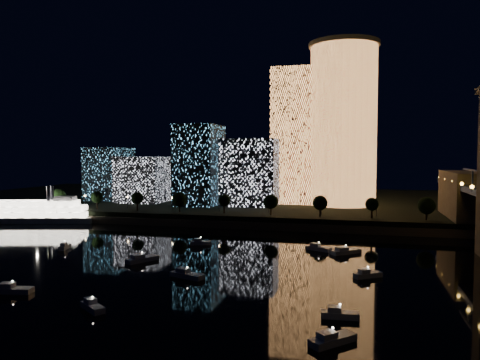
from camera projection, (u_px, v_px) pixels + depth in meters
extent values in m
plane|color=black|center=(244.00, 289.00, 104.97)|extent=(520.00, 520.00, 0.00)
cube|color=black|center=(312.00, 203.00, 259.70)|extent=(420.00, 160.00, 5.00)
cube|color=#6B5E4C|center=(293.00, 226.00, 184.26)|extent=(420.00, 6.00, 3.00)
cylinder|color=#F99B4F|center=(343.00, 127.00, 228.14)|extent=(32.00, 32.00, 76.66)
cylinder|color=#6B5E4C|center=(344.00, 45.00, 225.86)|extent=(34.00, 34.00, 2.00)
cube|color=#F99B4F|center=(294.00, 136.00, 238.30)|extent=(21.31, 21.31, 67.81)
cube|color=white|center=(251.00, 172.00, 228.41)|extent=(26.27, 22.23, 32.33)
cube|color=#54B0E4|center=(199.00, 165.00, 229.96)|extent=(19.60, 25.48, 39.20)
cube|color=white|center=(143.00, 179.00, 243.56)|extent=(23.51, 21.37, 23.51)
cube|color=#54B0E4|center=(109.00, 173.00, 256.16)|extent=(20.33, 22.36, 28.46)
cube|color=#6B5E4C|center=(463.00, 201.00, 185.22)|extent=(12.00, 40.00, 23.00)
cube|color=#162249|center=(474.00, 181.00, 147.15)|extent=(0.50, 0.50, 7.00)
sphere|color=#FFB038|center=(453.00, 181.00, 176.41)|extent=(1.20, 1.20, 1.20)
cube|color=silver|center=(36.00, 219.00, 205.69)|extent=(52.28, 24.28, 2.55)
cube|color=white|center=(36.00, 214.00, 205.55)|extent=(47.90, 22.17, 2.34)
cube|color=white|center=(36.00, 209.00, 205.41)|extent=(43.52, 20.06, 2.34)
cube|color=white|center=(36.00, 203.00, 205.28)|extent=(37.09, 17.41, 2.34)
cube|color=silver|center=(65.00, 199.00, 205.29)|extent=(9.84, 8.33, 1.91)
cylinder|color=black|center=(48.00, 194.00, 202.97)|extent=(1.49, 1.49, 6.37)
cylinder|color=black|center=(52.00, 193.00, 207.21)|extent=(1.49, 1.49, 6.37)
cube|color=silver|center=(319.00, 249.00, 146.00)|extent=(8.50, 5.90, 1.20)
cube|color=silver|center=(315.00, 245.00, 146.72)|extent=(3.50, 3.15, 1.00)
sphere|color=white|center=(319.00, 242.00, 145.88)|extent=(0.36, 0.36, 0.36)
cube|color=silver|center=(187.00, 275.00, 114.16)|extent=(9.35, 5.64, 1.20)
cube|color=silver|center=(183.00, 270.00, 114.83)|extent=(3.71, 3.22, 1.00)
sphere|color=white|center=(187.00, 267.00, 114.04)|extent=(0.36, 0.36, 0.36)
cube|color=silver|center=(142.00, 259.00, 131.23)|extent=(7.46, 9.71, 1.20)
cube|color=silver|center=(138.00, 256.00, 130.16)|extent=(3.82, 4.12, 1.00)
sphere|color=white|center=(142.00, 252.00, 131.12)|extent=(0.36, 0.36, 0.36)
cube|color=silver|center=(65.00, 247.00, 148.34)|extent=(3.37, 6.51, 1.20)
cube|color=silver|center=(64.00, 244.00, 147.35)|extent=(2.08, 2.49, 1.00)
sphere|color=white|center=(65.00, 241.00, 148.23)|extent=(0.36, 0.36, 0.36)
cube|color=silver|center=(13.00, 290.00, 101.77)|extent=(8.87, 4.14, 1.20)
cube|color=silver|center=(7.00, 285.00, 101.80)|extent=(3.32, 2.69, 1.00)
sphere|color=white|center=(12.00, 281.00, 101.65)|extent=(0.36, 0.36, 0.36)
cube|color=silver|center=(201.00, 243.00, 155.15)|extent=(6.96, 4.28, 1.20)
cube|color=silver|center=(198.00, 240.00, 154.98)|extent=(2.77, 2.42, 1.00)
sphere|color=white|center=(201.00, 237.00, 155.03)|extent=(0.36, 0.36, 0.36)
cube|color=silver|center=(93.00, 307.00, 90.50)|extent=(6.92, 5.84, 1.20)
cube|color=silver|center=(90.00, 300.00, 91.22)|extent=(3.02, 2.88, 1.00)
sphere|color=white|center=(92.00, 297.00, 90.38)|extent=(0.36, 0.36, 0.36)
cube|color=silver|center=(368.00, 275.00, 114.37)|extent=(7.23, 6.05, 1.20)
cube|color=silver|center=(364.00, 271.00, 113.92)|extent=(3.15, 2.99, 1.00)
sphere|color=white|center=(368.00, 267.00, 114.25)|extent=(0.36, 0.36, 0.36)
cube|color=silver|center=(340.00, 315.00, 86.17)|extent=(7.09, 2.80, 1.20)
cube|color=silver|center=(334.00, 309.00, 86.27)|extent=(2.57, 2.00, 1.00)
sphere|color=white|center=(340.00, 304.00, 86.05)|extent=(0.36, 0.36, 0.36)
cube|color=silver|center=(346.00, 252.00, 141.52)|extent=(9.51, 8.75, 1.20)
cube|color=silver|center=(342.00, 248.00, 140.81)|extent=(4.27, 4.17, 1.00)
sphere|color=white|center=(346.00, 245.00, 141.41)|extent=(0.36, 0.36, 0.36)
cube|color=silver|center=(333.00, 340.00, 74.65)|extent=(7.63, 7.78, 1.20)
cube|color=silver|center=(327.00, 335.00, 73.93)|extent=(3.55, 3.57, 1.00)
sphere|color=white|center=(333.00, 328.00, 74.53)|extent=(0.36, 0.36, 0.36)
cylinder|color=black|center=(59.00, 204.00, 216.61)|extent=(0.70, 0.70, 4.00)
sphere|color=black|center=(58.00, 196.00, 216.41)|extent=(6.92, 6.92, 6.92)
cylinder|color=black|center=(97.00, 205.00, 211.73)|extent=(0.70, 0.70, 4.00)
sphere|color=black|center=(97.00, 197.00, 211.52)|extent=(5.44, 5.44, 5.44)
cylinder|color=black|center=(137.00, 206.00, 206.84)|extent=(0.70, 0.70, 4.00)
sphere|color=black|center=(137.00, 198.00, 206.64)|extent=(5.26, 5.26, 5.26)
cylinder|color=black|center=(180.00, 207.00, 201.96)|extent=(0.70, 0.70, 4.00)
sphere|color=black|center=(180.00, 199.00, 201.75)|extent=(6.40, 6.40, 6.40)
cylinder|color=black|center=(224.00, 209.00, 197.07)|extent=(0.70, 0.70, 4.00)
sphere|color=black|center=(224.00, 200.00, 196.87)|extent=(5.06, 5.06, 5.06)
cylinder|color=black|center=(271.00, 210.00, 192.19)|extent=(0.70, 0.70, 4.00)
sphere|color=black|center=(271.00, 202.00, 191.98)|extent=(5.95, 5.95, 5.95)
cylinder|color=black|center=(320.00, 212.00, 187.30)|extent=(0.70, 0.70, 4.00)
sphere|color=black|center=(320.00, 203.00, 187.10)|extent=(6.00, 6.00, 6.00)
cylinder|color=black|center=(372.00, 213.00, 182.42)|extent=(0.70, 0.70, 4.00)
sphere|color=black|center=(372.00, 204.00, 182.21)|extent=(5.19, 5.19, 5.19)
cylinder|color=black|center=(426.00, 215.00, 177.53)|extent=(0.70, 0.70, 4.00)
sphere|color=black|center=(427.00, 206.00, 177.33)|extent=(6.62, 6.62, 6.62)
cylinder|color=black|center=(85.00, 202.00, 219.95)|extent=(0.24, 0.24, 5.00)
sphere|color=#FFCC7F|center=(85.00, 196.00, 219.78)|extent=(0.70, 0.70, 0.70)
cylinder|color=black|center=(127.00, 203.00, 214.57)|extent=(0.24, 0.24, 5.00)
sphere|color=#FFCC7F|center=(127.00, 197.00, 214.41)|extent=(0.70, 0.70, 0.70)
cylinder|color=black|center=(172.00, 204.00, 209.20)|extent=(0.24, 0.24, 5.00)
sphere|color=#FFCC7F|center=(172.00, 198.00, 209.04)|extent=(0.70, 0.70, 0.70)
cylinder|color=black|center=(219.00, 206.00, 203.83)|extent=(0.24, 0.24, 5.00)
sphere|color=#FFCC7F|center=(219.00, 199.00, 203.67)|extent=(0.70, 0.70, 0.70)
cylinder|color=black|center=(269.00, 207.00, 198.45)|extent=(0.24, 0.24, 5.00)
sphere|color=#FFCC7F|center=(269.00, 200.00, 198.29)|extent=(0.70, 0.70, 0.70)
cylinder|color=black|center=(321.00, 209.00, 193.08)|extent=(0.24, 0.24, 5.00)
sphere|color=#FFCC7F|center=(321.00, 202.00, 192.92)|extent=(0.70, 0.70, 0.70)
cylinder|color=black|center=(377.00, 210.00, 187.71)|extent=(0.24, 0.24, 5.00)
sphere|color=#FFCC7F|center=(377.00, 203.00, 187.55)|extent=(0.70, 0.70, 0.70)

